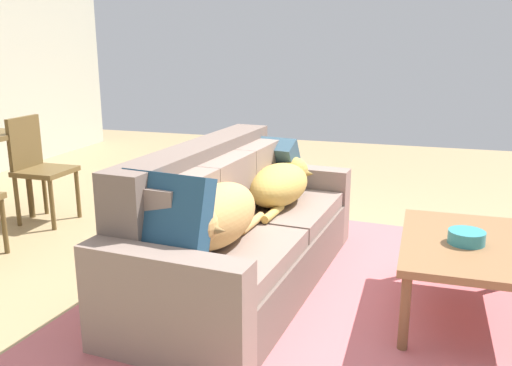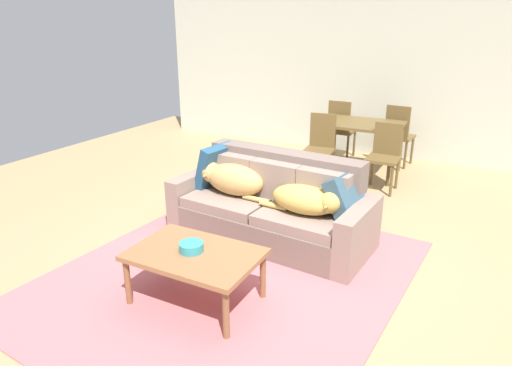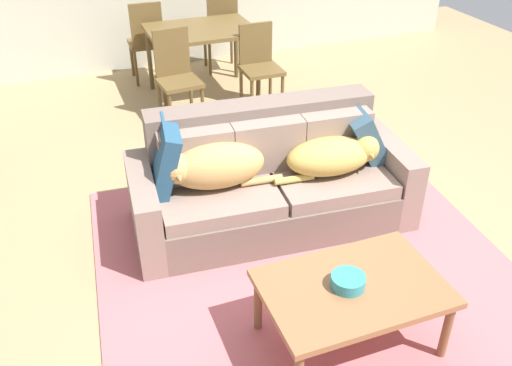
% 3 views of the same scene
% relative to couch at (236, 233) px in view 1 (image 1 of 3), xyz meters
% --- Properties ---
extents(ground_plane, '(10.00, 10.00, 0.00)m').
position_rel_couch_xyz_m(ground_plane, '(0.16, -0.33, -0.33)').
color(ground_plane, '#A2875D').
extents(area_rug, '(3.04, 3.44, 0.01)m').
position_rel_couch_xyz_m(area_rug, '(-0.01, -0.90, -0.33)').
color(area_rug, '#C26367').
rests_on(area_rug, ground).
extents(couch, '(2.11, 1.01, 0.87)m').
position_rel_couch_xyz_m(couch, '(0.00, 0.00, 0.00)').
color(couch, '#6E5D53').
rests_on(couch, ground).
extents(dog_on_left_cushion, '(0.85, 0.37, 0.33)m').
position_rel_couch_xyz_m(dog_on_left_cushion, '(-0.45, -0.06, 0.25)').
color(dog_on_left_cushion, tan).
rests_on(dog_on_left_cushion, couch).
extents(dog_on_right_cushion, '(0.82, 0.40, 0.27)m').
position_rel_couch_xyz_m(dog_on_right_cushion, '(0.43, -0.17, 0.22)').
color(dog_on_right_cushion, tan).
rests_on(dog_on_right_cushion, couch).
extents(throw_pillow_by_left_arm, '(0.31, 0.51, 0.49)m').
position_rel_couch_xyz_m(throw_pillow_by_left_arm, '(-0.75, 0.10, 0.30)').
color(throw_pillow_by_left_arm, navy).
rests_on(throw_pillow_by_left_arm, couch).
extents(throw_pillow_by_right_arm, '(0.38, 0.45, 0.43)m').
position_rel_couch_xyz_m(throw_pillow_by_right_arm, '(0.76, -0.02, 0.27)').
color(throw_pillow_by_right_arm, '#355364').
rests_on(throw_pillow_by_right_arm, couch).
extents(coffee_table, '(1.00, 0.67, 0.44)m').
position_rel_couch_xyz_m(coffee_table, '(-0.04, -1.33, 0.06)').
color(coffee_table, '#8D5F3B').
rests_on(coffee_table, ground).
extents(bowl_on_coffee_table, '(0.19, 0.19, 0.07)m').
position_rel_couch_xyz_m(bowl_on_coffee_table, '(-0.07, -1.32, 0.14)').
color(bowl_on_coffee_table, teal).
rests_on(bowl_on_coffee_table, coffee_table).
extents(dining_chair_near_right, '(0.40, 0.40, 0.88)m').
position_rel_couch_xyz_m(dining_chair_near_right, '(0.68, 1.98, 0.16)').
color(dining_chair_near_right, brown).
rests_on(dining_chair_near_right, ground).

